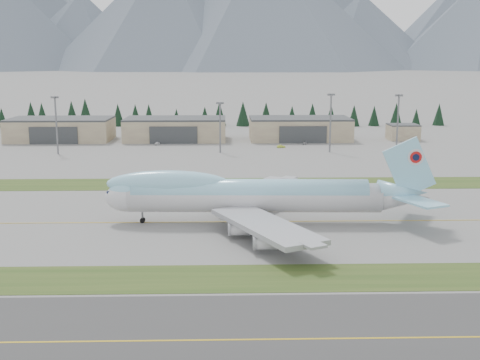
{
  "coord_description": "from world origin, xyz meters",
  "views": [
    {
      "loc": [
        8.68,
        -139.62,
        38.38
      ],
      "look_at": [
        12.53,
        11.26,
        8.0
      ],
      "focal_mm": 45.0,
      "sensor_mm": 36.0,
      "label": 1
    }
  ],
  "objects_px": {
    "hangar_center": "(176,129)",
    "service_vehicle_a": "(157,145)",
    "hangar_left": "(61,129)",
    "service_vehicle_b": "(281,148)",
    "boeing_747_freighter": "(251,195)",
    "hangar_right": "(300,129)",
    "service_vehicle_c": "(304,144)"
  },
  "relations": [
    {
      "from": "hangar_center",
      "to": "hangar_right",
      "type": "distance_m",
      "value": 60.0
    },
    {
      "from": "hangar_right",
      "to": "service_vehicle_a",
      "type": "xyz_separation_m",
      "value": [
        -67.25,
        -16.74,
        -5.39
      ]
    },
    {
      "from": "hangar_center",
      "to": "service_vehicle_b",
      "type": "xyz_separation_m",
      "value": [
        48.55,
        -27.02,
        -5.39
      ]
    },
    {
      "from": "boeing_747_freighter",
      "to": "service_vehicle_a",
      "type": "bearing_deg",
      "value": 107.41
    },
    {
      "from": "hangar_right",
      "to": "service_vehicle_c",
      "type": "xyz_separation_m",
      "value": [
        0.31,
        -16.63,
        -5.39
      ]
    },
    {
      "from": "hangar_center",
      "to": "service_vehicle_c",
      "type": "xyz_separation_m",
      "value": [
        60.31,
        -16.63,
        -5.39
      ]
    },
    {
      "from": "boeing_747_freighter",
      "to": "hangar_left",
      "type": "bearing_deg",
      "value": 121.31
    },
    {
      "from": "hangar_right",
      "to": "service_vehicle_b",
      "type": "height_order",
      "value": "hangar_right"
    },
    {
      "from": "hangar_center",
      "to": "service_vehicle_a",
      "type": "height_order",
      "value": "hangar_center"
    },
    {
      "from": "hangar_left",
      "to": "service_vehicle_a",
      "type": "distance_m",
      "value": 50.88
    },
    {
      "from": "hangar_center",
      "to": "service_vehicle_a",
      "type": "xyz_separation_m",
      "value": [
        -7.25,
        -16.74,
        -5.39
      ]
    },
    {
      "from": "hangar_center",
      "to": "boeing_747_freighter",
      "type": "bearing_deg",
      "value": -78.83
    },
    {
      "from": "hangar_right",
      "to": "service_vehicle_a",
      "type": "bearing_deg",
      "value": -166.03
    },
    {
      "from": "service_vehicle_c",
      "to": "hangar_center",
      "type": "bearing_deg",
      "value": -179.22
    },
    {
      "from": "boeing_747_freighter",
      "to": "hangar_right",
      "type": "relative_size",
      "value": 1.64
    },
    {
      "from": "hangar_center",
      "to": "service_vehicle_a",
      "type": "relative_size",
      "value": 12.18
    },
    {
      "from": "hangar_center",
      "to": "service_vehicle_a",
      "type": "distance_m",
      "value": 19.02
    },
    {
      "from": "hangar_left",
      "to": "service_vehicle_b",
      "type": "xyz_separation_m",
      "value": [
        103.55,
        -27.02,
        -5.39
      ]
    },
    {
      "from": "boeing_747_freighter",
      "to": "hangar_left",
      "type": "distance_m",
      "value": 173.06
    },
    {
      "from": "service_vehicle_b",
      "to": "service_vehicle_c",
      "type": "relative_size",
      "value": 1.07
    },
    {
      "from": "service_vehicle_b",
      "to": "service_vehicle_c",
      "type": "height_order",
      "value": "service_vehicle_b"
    },
    {
      "from": "boeing_747_freighter",
      "to": "hangar_right",
      "type": "distance_m",
      "value": 153.85
    },
    {
      "from": "service_vehicle_a",
      "to": "service_vehicle_b",
      "type": "distance_m",
      "value": 56.74
    },
    {
      "from": "hangar_left",
      "to": "hangar_right",
      "type": "bearing_deg",
      "value": 0.0
    },
    {
      "from": "hangar_right",
      "to": "service_vehicle_c",
      "type": "relative_size",
      "value": 13.63
    },
    {
      "from": "hangar_center",
      "to": "hangar_right",
      "type": "height_order",
      "value": "same"
    },
    {
      "from": "hangar_right",
      "to": "service_vehicle_b",
      "type": "bearing_deg",
      "value": -112.96
    },
    {
      "from": "boeing_747_freighter",
      "to": "service_vehicle_b",
      "type": "bearing_deg",
      "value": 83.36
    },
    {
      "from": "service_vehicle_a",
      "to": "service_vehicle_b",
      "type": "height_order",
      "value": "service_vehicle_a"
    },
    {
      "from": "service_vehicle_a",
      "to": "service_vehicle_b",
      "type": "bearing_deg",
      "value": 3.87
    },
    {
      "from": "hangar_right",
      "to": "service_vehicle_c",
      "type": "bearing_deg",
      "value": -88.91
    },
    {
      "from": "service_vehicle_b",
      "to": "hangar_center",
      "type": "bearing_deg",
      "value": 48.28
    }
  ]
}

